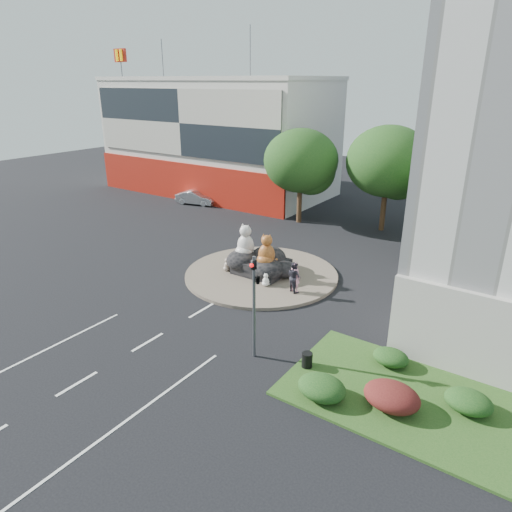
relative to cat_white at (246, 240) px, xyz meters
The scene contains 22 objects.
ground 10.28m from the cat_white, 82.96° to the right, with size 120.00×120.00×0.00m, color black.
roundabout_island 2.46m from the cat_white, ahead, with size 10.00×10.00×0.20m, color brown.
rock_plinth 2.00m from the cat_white, ahead, with size 3.20×2.60×0.90m, color black, non-canonical shape.
shophouse_block 24.89m from the cat_white, 133.05° to the left, with size 25.20×12.30×17.40m.
grass_verge 15.11m from the cat_white, 27.74° to the right, with size 10.00×6.00×0.12m, color #1B4316.
tree_left 12.76m from the cat_white, 102.58° to the left, with size 6.46×6.46×8.27m.
tree_mid 15.12m from the cat_white, 73.05° to the left, with size 6.84×6.84×8.76m.
tree_right 14.63m from the cat_white, 44.45° to the left, with size 5.70×5.70×7.30m.
hedge_near_green 13.70m from the cat_white, 41.21° to the right, with size 2.00×1.60×0.90m, color #123913.
hedge_red 15.10m from the cat_white, 32.01° to the right, with size 2.20×1.76×0.99m, color #461312.
hedge_mid_green 16.63m from the cat_white, 22.98° to the right, with size 1.80×1.44×0.81m, color #123913.
hedge_back_green 12.93m from the cat_white, 23.74° to the right, with size 1.60×1.28×0.72m, color #123913.
traffic_light 10.26m from the cat_white, 51.53° to the right, with size 0.44×1.24×5.00m.
street_lamp 14.37m from the cat_white, ahead, with size 2.34×0.22×8.06m.
cat_white is the anchor object (origin of this frame).
cat_tabby 1.96m from the cat_white, 11.49° to the right, with size 1.23×1.06×2.05m, color #A16E21, non-canonical shape.
kitten_calico 2.03m from the cat_white, 132.94° to the right, with size 0.54×0.47×0.89m, color silver, non-canonical shape.
kitten_white 3.39m from the cat_white, 29.56° to the right, with size 0.50×0.43×0.83m, color silver, non-canonical shape.
pedestrian_pink 4.72m from the cat_white, 14.71° to the right, with size 0.68×0.45×1.86m, color pink.
pedestrian_dark 4.69m from the cat_white, 14.98° to the right, with size 0.91×0.71×1.87m, color #23222A.
parked_car 18.68m from the cat_white, 141.99° to the left, with size 1.45×4.17×1.37m, color #B0B4B8.
litter_bin 11.60m from the cat_white, 40.41° to the right, with size 0.48×0.48×0.68m, color black.
Camera 1 is at (15.41, -12.90, 12.06)m, focal length 32.00 mm.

